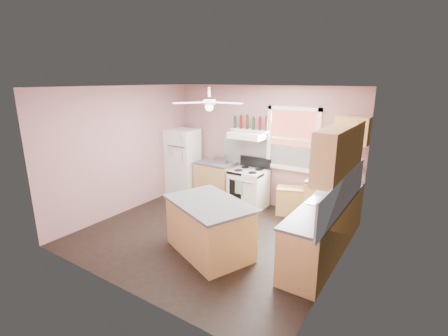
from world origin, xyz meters
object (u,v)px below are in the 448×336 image
Objects in this scene: island at (209,228)px; toaster at (221,159)px; stove at (248,189)px; refrigerator at (183,162)px; cart at (290,201)px.

toaster is at bearing 142.30° from island.
toaster is 0.33× the size of stove.
toaster reaches higher than island.
refrigerator is at bearing 160.86° from island.
toaster is at bearing 176.14° from stove.
refrigerator is 2.81× the size of cart.
island is at bearing -122.16° from cart.
stove is (0.80, -0.06, -0.56)m from toaster.
cart is at bearing 99.84° from island.
island is (-0.52, -2.26, 0.14)m from cart.
stove is 1.48× the size of cart.
toaster is at bearing 1.82° from refrigerator.
stove is at bearing -15.52° from toaster.
toaster reaches higher than cart.
stove is 2.18m from island.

